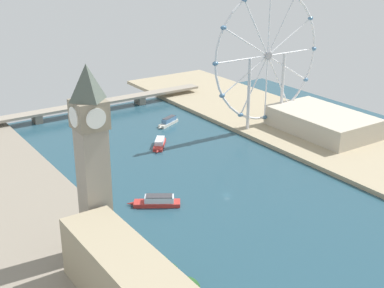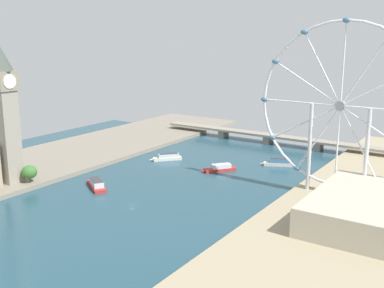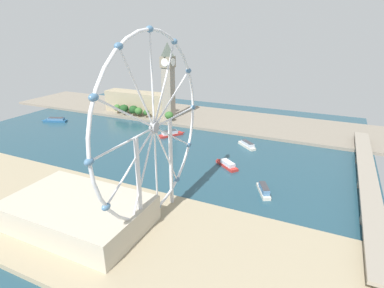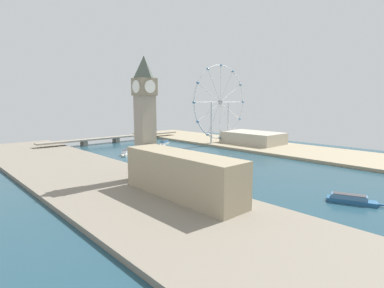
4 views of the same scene
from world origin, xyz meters
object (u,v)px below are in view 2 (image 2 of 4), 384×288
(riverside_hall, at_px, (362,209))
(tour_boat_4, at_px, (278,162))
(tour_boat_2, at_px, (220,168))
(tour_boat_0, at_px, (167,157))
(ferris_wheel, at_px, (340,107))
(tour_boat_1, at_px, (96,184))
(clock_tower, at_px, (6,113))
(river_bridge, at_px, (268,136))

(riverside_hall, height_order, tour_boat_4, riverside_hall)
(tour_boat_2, xyz_separation_m, tour_boat_4, (29.88, 36.62, 0.53))
(tour_boat_0, xyz_separation_m, tour_boat_4, (79.92, 33.82, 0.27))
(ferris_wheel, bearing_deg, riverside_hall, -54.76)
(ferris_wheel, height_order, tour_boat_4, ferris_wheel)
(ferris_wheel, height_order, tour_boat_2, ferris_wheel)
(tour_boat_0, relative_size, tour_boat_2, 0.92)
(riverside_hall, distance_m, tour_boat_4, 119.11)
(tour_boat_1, bearing_deg, tour_boat_0, -55.41)
(riverside_hall, bearing_deg, clock_tower, -164.42)
(riverside_hall, distance_m, tour_boat_0, 171.17)
(riverside_hall, bearing_deg, tour_boat_2, 156.94)
(riverside_hall, relative_size, tour_boat_1, 2.76)
(riverside_hall, height_order, tour_boat_1, riverside_hall)
(ferris_wheel, bearing_deg, tour_boat_0, 173.76)
(riverside_hall, xyz_separation_m, tour_boat_0, (-163.21, 50.96, -8.11))
(clock_tower, relative_size, tour_boat_1, 3.16)
(tour_boat_0, bearing_deg, tour_boat_4, 154.68)
(clock_tower, height_order, ferris_wheel, ferris_wheel)
(tour_boat_0, bearing_deg, ferris_wheel, 125.51)
(river_bridge, height_order, tour_boat_2, river_bridge)
(tour_boat_4, bearing_deg, ferris_wheel, 114.10)
(clock_tower, relative_size, tour_boat_4, 3.66)
(riverside_hall, height_order, tour_boat_2, riverside_hall)
(river_bridge, relative_size, tour_boat_2, 8.73)
(tour_boat_1, bearing_deg, tour_boat_4, -91.16)
(riverside_hall, bearing_deg, river_bridge, 129.07)
(riverside_hall, distance_m, tour_boat_2, 123.28)
(clock_tower, relative_size, river_bridge, 0.41)
(ferris_wheel, relative_size, tour_boat_2, 4.27)
(ferris_wheel, height_order, tour_boat_0, ferris_wheel)
(ferris_wheel, distance_m, riverside_hall, 63.56)
(river_bridge, bearing_deg, clock_tower, -113.11)
(tour_boat_0, height_order, tour_boat_2, tour_boat_0)
(clock_tower, relative_size, tour_boat_0, 3.93)
(ferris_wheel, xyz_separation_m, tour_boat_2, (-87.81, 12.27, -54.27))
(ferris_wheel, bearing_deg, tour_boat_1, -154.15)
(clock_tower, bearing_deg, river_bridge, 66.89)
(tour_boat_2, bearing_deg, tour_boat_4, 178.61)
(river_bridge, bearing_deg, tour_boat_2, -85.63)
(river_bridge, distance_m, tour_boat_1, 183.15)
(tour_boat_1, bearing_deg, ferris_wheel, -121.20)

